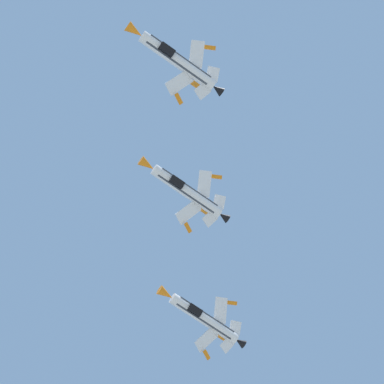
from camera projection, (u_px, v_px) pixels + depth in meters
fighter_jet_left_wing at (176, 60)px, 127.43m from camera, size 15.64×8.54×6.25m
fighter_jet_right_wing at (185, 190)px, 137.78m from camera, size 15.64×8.54×6.25m
fighter_jet_left_outer at (203, 318)px, 141.62m from camera, size 15.64×8.03×6.93m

